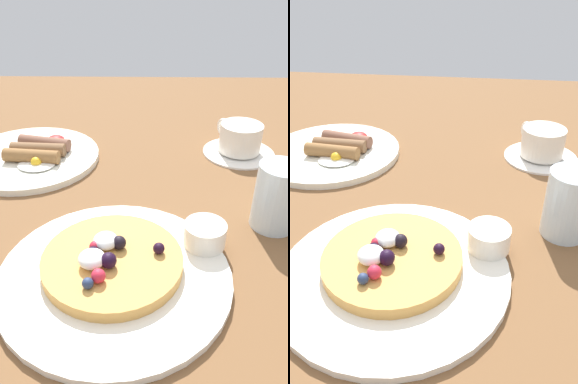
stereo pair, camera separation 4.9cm
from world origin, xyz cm
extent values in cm
cube|color=brown|center=(0.00, 0.00, -1.50)|extent=(152.64, 157.33, 3.00)
cylinder|color=white|center=(2.57, -12.51, 0.52)|extent=(29.44, 29.44, 1.05)
cylinder|color=gold|center=(2.26, -11.58, 1.87)|extent=(17.93, 17.93, 1.65)
sphere|color=red|center=(1.10, -15.86, 3.55)|extent=(1.71, 1.71, 1.71)
sphere|color=navy|center=(0.47, -16.86, 3.37)|extent=(1.35, 1.35, 1.35)
sphere|color=black|center=(2.03, -13.40, 3.70)|extent=(2.00, 2.00, 2.00)
sphere|color=black|center=(3.05, -9.96, 3.61)|extent=(1.82, 1.82, 1.82)
sphere|color=black|center=(-0.10, -12.06, 3.58)|extent=(1.77, 1.77, 1.77)
sphere|color=black|center=(8.12, -10.76, 3.44)|extent=(1.48, 1.48, 1.48)
sphere|color=red|center=(-0.46, -10.51, 3.41)|extent=(1.42, 1.42, 1.42)
ellipsoid|color=white|center=(1.30, -9.66, 3.67)|extent=(3.22, 3.22, 1.93)
ellipsoid|color=white|center=(-0.11, -13.16, 3.70)|extent=(3.34, 3.34, 2.00)
cylinder|color=white|center=(14.42, -6.85, 2.67)|extent=(5.75, 5.75, 3.26)
cylinder|color=#73340C|center=(14.42, -6.85, 3.33)|extent=(4.71, 4.71, 0.39)
cylinder|color=white|center=(-16.90, 19.43, 0.62)|extent=(27.04, 27.04, 1.24)
cylinder|color=brown|center=(-14.38, 21.95, 2.52)|extent=(10.87, 4.91, 2.57)
cylinder|color=brown|center=(-14.93, 19.05, 2.52)|extent=(10.69, 3.18, 2.57)
cylinder|color=olive|center=(-15.49, 16.15, 2.52)|extent=(10.76, 3.61, 2.57)
ellipsoid|color=white|center=(-14.26, 14.70, 1.54)|extent=(6.98, 5.93, 0.60)
sphere|color=yellow|center=(-14.26, 14.70, 2.04)|extent=(2.00, 2.00, 2.00)
ellipsoid|color=red|center=(-12.50, 23.64, 2.27)|extent=(3.75, 3.75, 2.06)
cylinder|color=white|center=(24.86, 23.07, 0.38)|extent=(14.35, 14.35, 0.75)
cylinder|color=white|center=(24.86, 23.07, 3.54)|extent=(8.33, 8.33, 5.58)
torus|color=white|center=(22.22, 27.51, 3.82)|extent=(2.69, 3.78, 3.92)
cylinder|color=brown|center=(24.86, 23.07, 5.32)|extent=(7.08, 7.08, 0.45)
cylinder|color=silver|center=(25.35, -0.89, 5.02)|extent=(6.61, 6.61, 10.05)
camera|label=1|loc=(7.01, -47.88, 35.28)|focal=35.93mm
camera|label=2|loc=(11.90, -47.53, 35.28)|focal=35.93mm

